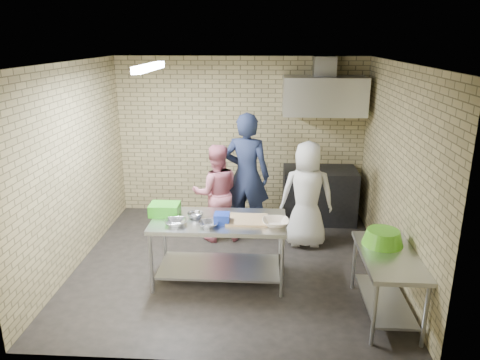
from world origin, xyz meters
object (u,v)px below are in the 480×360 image
stove (319,195)px  bottle_green (350,100)px  prep_table (219,250)px  bottle_red (326,99)px  side_counter (386,285)px  green_basin (383,237)px  woman_pink (216,193)px  green_crate (165,209)px  woman_white (307,195)px  blue_tub (222,218)px  man_navy (247,176)px

stove → bottle_green: 1.65m
prep_table → bottle_red: size_ratio=9.25×
side_counter → green_basin: (-0.02, 0.25, 0.46)m
green_basin → woman_pink: 2.65m
green_crate → green_basin: size_ratio=0.80×
bottle_red → woman_white: bearing=-106.0°
woman_white → bottle_green: bearing=-120.0°
side_counter → woman_white: 1.97m
bottle_green → woman_pink: bearing=-152.6°
blue_tub → man_navy: bearing=81.4°
bottle_green → man_navy: 2.14m
stove → man_navy: 1.46m
side_counter → stove: bearing=99.3°
prep_table → stove: (1.48, 2.09, 0.03)m
green_crate → bottle_red: bottle_red is taller
side_counter → bottle_red: 3.44m
prep_table → green_crate: green_crate is taller
bottle_red → woman_pink: 2.39m
green_crate → man_navy: (0.98, 1.32, 0.06)m
bottle_red → bottle_green: size_ratio=1.20×
prep_table → green_crate: 0.86m
blue_tub → man_navy: (0.23, 1.54, 0.08)m
man_navy → bottle_green: bearing=-139.9°
green_basin → man_navy: size_ratio=0.24×
prep_table → man_navy: man_navy is taller
green_crate → man_navy: bearing=53.3°
blue_tub → green_basin: blue_tub is taller
side_counter → stove: stove is taller
blue_tub → bottle_green: bearing=52.3°
side_counter → bottle_red: bottle_red is taller
side_counter → bottle_red: bearing=97.6°
bottle_red → stove: bearing=-101.8°
bottle_red → prep_table: bearing=-123.3°
prep_table → woman_white: bearing=43.3°
prep_table → side_counter: 2.04m
stove → blue_tub: bearing=-123.1°
side_counter → blue_tub: 2.03m
bottle_green → woman_pink: bottle_green is taller
man_navy → green_crate: bearing=64.9°
man_navy → green_basin: bearing=142.9°
side_counter → green_crate: green_crate is taller
stove → woman_white: (-0.30, -0.98, 0.34)m
green_basin → woman_pink: woman_pink is taller
prep_table → side_counter: (1.93, -0.66, -0.04)m
stove → green_basin: (0.43, -2.50, 0.38)m
woman_pink → woman_white: 1.35m
side_counter → green_crate: size_ratio=3.24×
woman_pink → side_counter: bearing=125.7°
bottle_red → woman_pink: size_ratio=0.12×
green_basin → man_navy: man_navy is taller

